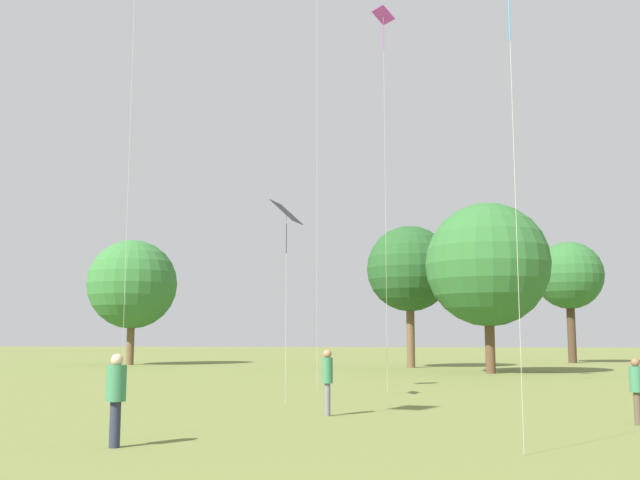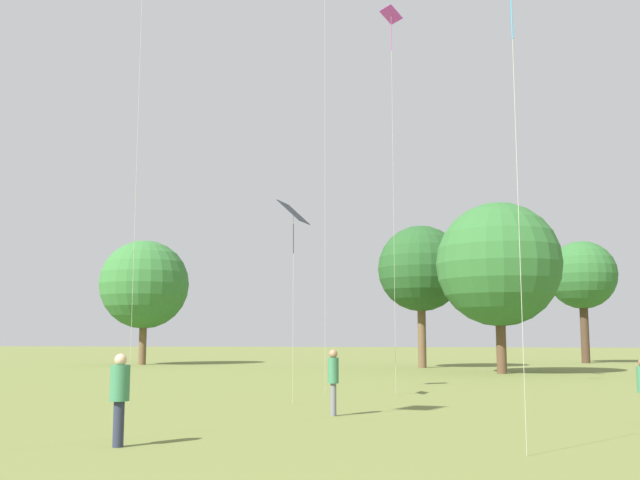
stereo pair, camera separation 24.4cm
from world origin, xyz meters
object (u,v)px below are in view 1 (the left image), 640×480
at_px(kite_2, 384,39).
at_px(kite_1, 286,216).
at_px(person_standing_0, 116,391).
at_px(distant_tree_0, 488,265).
at_px(person_standing_3, 327,375).
at_px(distant_tree_2, 132,284).
at_px(distant_tree_3, 410,269).
at_px(person_standing_2, 636,385).
at_px(distant_tree_1, 569,276).

bearing_deg(kite_2, kite_1, 146.58).
bearing_deg(kite_2, person_standing_0, 165.15).
relative_size(kite_1, distant_tree_0, 0.66).
bearing_deg(distant_tree_0, person_standing_3, -104.54).
distance_m(kite_1, distant_tree_2, 36.30).
bearing_deg(kite_2, distant_tree_3, 2.13).
height_order(distant_tree_0, distant_tree_2, distant_tree_0).
height_order(kite_2, distant_tree_2, kite_2).
xyz_separation_m(person_standing_2, kite_1, (-9.87, 4.77, 5.30)).
height_order(person_standing_2, distant_tree_0, distant_tree_0).
bearing_deg(person_standing_0, kite_1, 96.45).
height_order(kite_1, distant_tree_0, distant_tree_0).
xyz_separation_m(person_standing_0, distant_tree_3, (5.05, 39.37, 5.90)).
xyz_separation_m(distant_tree_1, distant_tree_3, (-13.15, -11.51, -0.26)).
distance_m(person_standing_0, person_standing_3, 7.37).
bearing_deg(distant_tree_1, person_standing_2, -98.53).
relative_size(kite_2, distant_tree_0, 1.50).
relative_size(kite_1, distant_tree_2, 0.69).
height_order(distant_tree_2, distant_tree_3, distant_tree_3).
distance_m(kite_2, distant_tree_1, 39.40).
bearing_deg(distant_tree_3, kite_1, -96.91).
bearing_deg(kite_2, distant_tree_2, 41.29).
relative_size(person_standing_0, distant_tree_2, 0.19).
bearing_deg(person_standing_3, person_standing_2, 111.82).
bearing_deg(distant_tree_1, distant_tree_3, -138.82).
height_order(person_standing_0, kite_2, kite_2).
xyz_separation_m(kite_2, distant_tree_0, (5.26, 17.11, -7.62)).
bearing_deg(distant_tree_1, person_standing_3, -108.44).
xyz_separation_m(distant_tree_0, distant_tree_1, (8.27, 19.24, 0.75)).
distance_m(person_standing_0, distant_tree_1, 54.38).
bearing_deg(person_standing_0, kite_2, 87.05).
xyz_separation_m(kite_1, distant_tree_3, (3.53, 29.12, 0.71)).
distance_m(person_standing_2, kite_2, 17.31).
relative_size(distant_tree_0, distant_tree_3, 1.02).
xyz_separation_m(person_standing_2, distant_tree_0, (-1.46, 26.16, 5.52)).
height_order(kite_2, distant_tree_1, kite_2).
xyz_separation_m(person_standing_3, distant_tree_3, (1.63, 32.84, 5.88)).
bearing_deg(kite_2, person_standing_3, 174.08).
height_order(person_standing_2, kite_2, kite_2).
xyz_separation_m(person_standing_3, distant_tree_0, (6.51, 25.10, 5.39)).
xyz_separation_m(person_standing_0, person_standing_2, (11.39, 5.47, -0.11)).
xyz_separation_m(person_standing_3, kite_2, (1.25, 7.99, 13.02)).
xyz_separation_m(kite_1, distant_tree_1, (16.68, 40.63, 0.97)).
relative_size(distant_tree_0, distant_tree_1, 1.01).
relative_size(person_standing_0, distant_tree_0, 0.18).
height_order(person_standing_0, distant_tree_1, distant_tree_1).
height_order(person_standing_3, distant_tree_2, distant_tree_2).
distance_m(kite_2, distant_tree_3, 25.86).
xyz_separation_m(distant_tree_1, distant_tree_2, (-34.93, -9.24, -1.00)).
xyz_separation_m(person_standing_0, distant_tree_2, (-16.73, 41.63, 5.17)).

